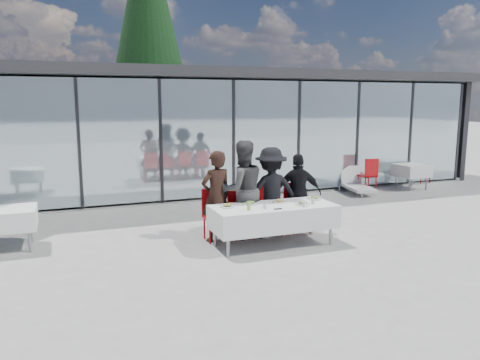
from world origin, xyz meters
name	(u,v)px	position (x,y,z in m)	size (l,w,h in m)	color
ground	(257,245)	(0.00, 0.00, 0.00)	(90.00, 90.00, 0.00)	#A09E98
pavilion	(219,114)	(2.00, 8.16, 2.15)	(14.80, 8.80, 3.44)	gray
treeline	(77,107)	(-2.00, 28.00, 2.20)	(62.50, 2.00, 4.40)	#133B13
dining_table	(273,217)	(0.28, -0.12, 0.54)	(2.26, 0.96, 0.75)	white
diner_a	(216,196)	(-0.60, 0.53, 0.86)	(0.63, 0.63, 1.71)	black
diner_chair_a	(215,212)	(-0.60, 0.63, 0.54)	(0.44, 0.44, 0.97)	#AC0B0E
diner_b	(242,190)	(-0.08, 0.53, 0.94)	(0.92, 0.92, 1.89)	#464646
diner_chair_b	(240,209)	(-0.08, 0.63, 0.54)	(0.44, 0.44, 0.97)	#AC0B0E
diner_c	(271,192)	(0.52, 0.53, 0.87)	(1.12, 1.12, 1.74)	black
diner_chair_c	(268,207)	(0.52, 0.63, 0.54)	(0.44, 0.44, 0.97)	#AC0B0E
diner_d	(298,193)	(1.13, 0.53, 0.79)	(0.93, 0.93, 1.58)	black
diner_chair_d	(296,205)	(1.13, 0.63, 0.54)	(0.44, 0.44, 0.97)	#AC0B0E
plate_a	(228,206)	(-0.55, 0.04, 0.77)	(0.28, 0.28, 0.07)	silver
plate_b	(251,203)	(-0.08, 0.10, 0.77)	(0.28, 0.28, 0.07)	silver
plate_c	(280,201)	(0.48, 0.06, 0.77)	(0.28, 0.28, 0.07)	silver
plate_d	(315,198)	(1.23, 0.07, 0.77)	(0.28, 0.28, 0.07)	silver
plate_extra	(303,203)	(0.80, -0.25, 0.77)	(0.28, 0.28, 0.07)	silver
juice_bottle	(249,206)	(-0.29, -0.31, 0.82)	(0.06, 0.06, 0.14)	#92C652
drinking_glasses	(294,204)	(0.58, -0.34, 0.80)	(1.04, 0.23, 0.10)	silver
folded_eyeglasses	(278,209)	(0.22, -0.43, 0.76)	(0.14, 0.03, 0.01)	black
spare_table_left	(11,219)	(-4.17, 1.35, 0.55)	(0.86, 0.86, 0.74)	white
spare_table_right	(412,171)	(6.51, 3.45, 0.55)	(0.86, 0.86, 0.74)	white
spare_chair_a	(419,166)	(7.50, 4.25, 0.54)	(0.62, 0.62, 0.97)	#AC0B0E
spare_chair_b	(369,173)	(5.06, 3.55, 0.54)	(0.45, 0.45, 0.97)	#AC0B0E
lounger	(355,184)	(4.61, 3.56, 0.26)	(0.84, 1.42, 0.72)	white
conifer_tree	(148,20)	(0.50, 13.00, 5.99)	(4.00, 4.00, 10.50)	#382316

